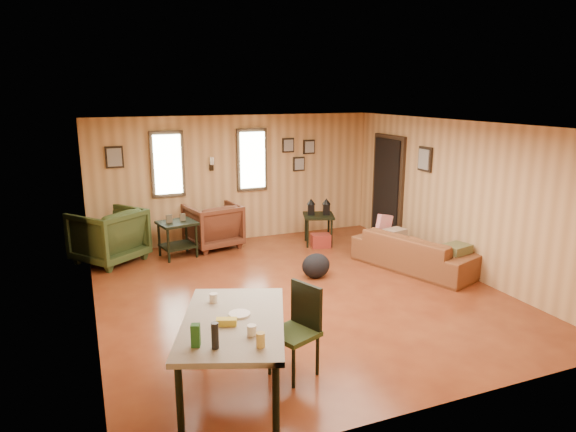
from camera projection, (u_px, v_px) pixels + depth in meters
name	position (u px, v px, depth m)	size (l,w,h in m)	color
room	(302.00, 206.00, 7.43)	(5.54, 6.04, 2.44)	brown
sofa	(415.00, 246.00, 8.30)	(2.03, 0.59, 0.79)	brown
recliner_brown	(213.00, 223.00, 9.47)	(0.89, 0.83, 0.91)	#532919
recliner_green	(108.00, 233.00, 8.63)	(0.98, 0.92, 1.01)	#2F3E1C
end_table	(177.00, 233.00, 8.92)	(0.71, 0.66, 0.78)	black
side_table	(319.00, 213.00, 9.62)	(0.71, 0.71, 0.89)	black
cooler	(321.00, 241.00, 9.54)	(0.39, 0.32, 0.25)	maroon
backpack	(316.00, 266.00, 7.97)	(0.54, 0.48, 0.39)	black
sofa_pillows	(421.00, 237.00, 8.39)	(0.78, 1.75, 0.36)	brown
dining_table	(233.00, 327.00, 4.72)	(1.41, 1.77, 1.01)	gray
dining_chair	(299.00, 325.00, 5.20)	(0.55, 0.55, 0.94)	#2F3E1C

